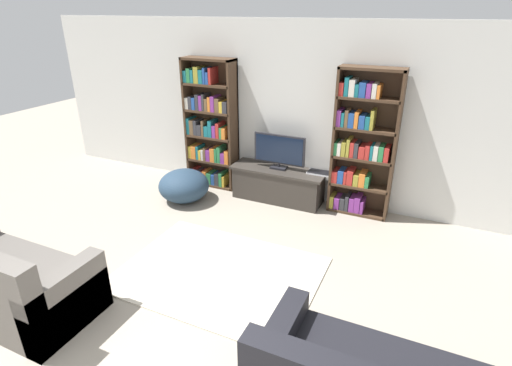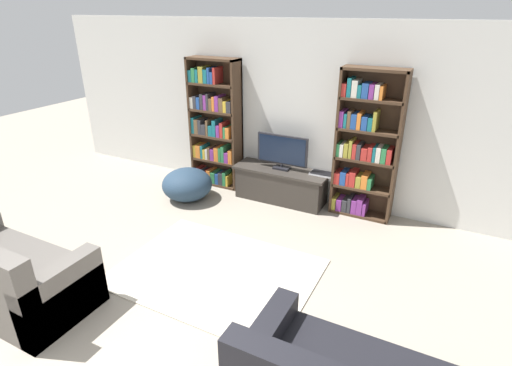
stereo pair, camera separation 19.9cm
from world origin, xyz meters
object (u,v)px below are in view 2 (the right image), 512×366
object	(u,v)px
bookshelf_right	(364,147)
couch_left_sectional	(5,276)
bookshelf_left	(215,126)
beanbag_ottoman	(187,184)
television	(282,151)
tv_stand	(281,185)
laptop	(322,174)

from	to	relation	value
bookshelf_right	couch_left_sectional	size ratio (longest dim) A/B	1.19
bookshelf_right	couch_left_sectional	bearing A→B (deg)	-127.20
bookshelf_left	bookshelf_right	distance (m)	2.38
couch_left_sectional	beanbag_ottoman	xyz separation A→B (m)	(0.19, 2.74, -0.06)
television	bookshelf_right	bearing A→B (deg)	5.05
television	beanbag_ottoman	bearing A→B (deg)	-153.86
tv_stand	beanbag_ottoman	world-z (taller)	tv_stand
laptop	tv_stand	bearing A→B (deg)	-172.56
bookshelf_left	couch_left_sectional	size ratio (longest dim) A/B	1.19
television	laptop	size ratio (longest dim) A/B	2.35
bookshelf_left	tv_stand	distance (m)	1.42
bookshelf_left	beanbag_ottoman	bearing A→B (deg)	-95.74
laptop	couch_left_sectional	distance (m)	4.03
couch_left_sectional	beanbag_ottoman	distance (m)	2.75
television	laptop	distance (m)	0.67
laptop	couch_left_sectional	world-z (taller)	couch_left_sectional
bookshelf_left	tv_stand	bearing A→B (deg)	-5.45
bookshelf_right	laptop	size ratio (longest dim) A/B	6.09
bookshelf_left	tv_stand	size ratio (longest dim) A/B	1.43
bookshelf_left	tv_stand	world-z (taller)	bookshelf_left
laptop	beanbag_ottoman	xyz separation A→B (m)	(-1.90, -0.70, -0.28)
bookshelf_left	bookshelf_right	xyz separation A→B (m)	(2.38, 0.00, 0.02)
television	couch_left_sectional	distance (m)	3.72
bookshelf_left	beanbag_ottoman	size ratio (longest dim) A/B	2.68
bookshelf_left	couch_left_sectional	xyz separation A→B (m)	(-0.26, -3.48, -0.68)
laptop	beanbag_ottoman	world-z (taller)	laptop
couch_left_sectional	tv_stand	bearing A→B (deg)	66.15
bookshelf_right	tv_stand	world-z (taller)	bookshelf_right
television	laptop	world-z (taller)	television
tv_stand	bookshelf_left	bearing A→B (deg)	174.55
bookshelf_right	beanbag_ottoman	bearing A→B (deg)	-163.25
bookshelf_left	beanbag_ottoman	xyz separation A→B (m)	(-0.07, -0.73, -0.74)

